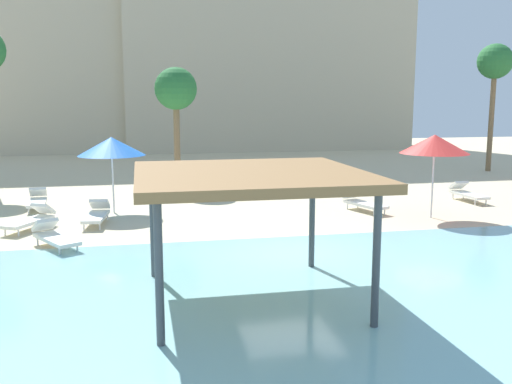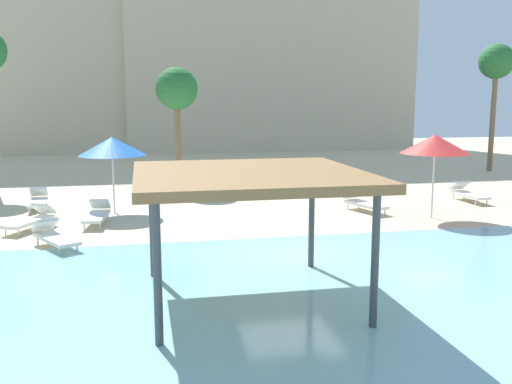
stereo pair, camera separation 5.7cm
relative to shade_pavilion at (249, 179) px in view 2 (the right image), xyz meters
name	(u,v)px [view 2 (the right image)]	position (x,y,z in m)	size (l,w,h in m)	color
ground_plane	(291,252)	(1.73, 3.30, -2.45)	(80.00, 80.00, 0.00)	beige
lagoon_water	(369,331)	(1.73, -1.95, -2.43)	(44.00, 13.50, 0.04)	#8CC6CC
shade_pavilion	(249,179)	(0.00, 0.00, 0.00)	(4.39, 4.39, 2.61)	#42474C
beach_umbrella_blue_0	(112,146)	(-3.03, 9.61, -0.09)	(2.33, 2.33, 2.68)	silver
beach_umbrella_red_4	(435,144)	(7.56, 6.56, 0.05)	(2.29, 2.29, 2.82)	silver
lounge_chair_0	(97,214)	(-3.50, 7.88, -2.12)	(0.81, 1.95, 0.74)	white
lounge_chair_1	(32,219)	(-5.42, 7.48, -2.12)	(1.44, 1.95, 0.74)	white
lounge_chair_2	(54,236)	(-4.42, 5.03, -2.12)	(1.49, 1.94, 0.74)	white
lounge_chair_3	(468,193)	(10.54, 9.20, -2.12)	(0.69, 1.92, 0.74)	white
lounge_chair_5	(363,202)	(5.72, 8.12, -2.12)	(1.15, 1.99, 0.74)	white
lounge_chair_6	(38,200)	(-5.81, 10.91, -2.12)	(0.77, 1.94, 0.74)	white
palm_tree_2	(496,65)	(17.04, 17.46, 3.37)	(1.90, 1.90, 6.97)	brown
palm_tree_3	(177,91)	(-0.39, 15.20, 1.89)	(1.90, 1.90, 5.40)	brown
hotel_block_0	(74,30)	(-6.96, 37.48, 6.94)	(16.47, 11.08, 18.79)	beige
hotel_block_1	(262,21)	(8.20, 36.87, 7.98)	(22.40, 11.39, 20.86)	beige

